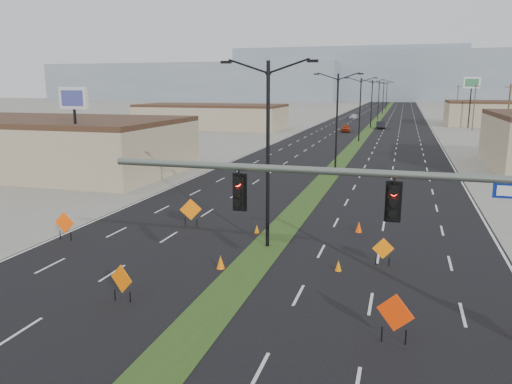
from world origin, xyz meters
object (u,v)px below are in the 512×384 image
(streetlight_6, at_px, (387,95))
(construction_sign_4, at_px, (395,314))
(cone_3, at_px, (257,229))
(construction_sign_1, at_px, (122,280))
(car_far, at_px, (354,117))
(pole_sign_west, at_px, (74,106))
(pole_sign_east_far, at_px, (472,86))
(signal_mast, at_px, (457,220))
(streetlight_1, at_px, (337,118))
(car_left, at_px, (346,128))
(streetlight_5, at_px, (383,97))
(construction_sign_0, at_px, (65,224))
(cone_0, at_px, (221,262))
(streetlight_4, at_px, (379,99))
(construction_sign_2, at_px, (191,210))
(construction_sign_3, at_px, (383,250))
(streetlight_0, at_px, (268,149))
(streetlight_2, at_px, (360,107))
(cone_1, at_px, (338,266))
(car_mid, at_px, (381,125))
(cone_2, at_px, (359,227))
(streetlight_3, at_px, (372,102))

(streetlight_6, bearing_deg, construction_sign_4, -87.75)
(construction_sign_4, height_order, cone_3, construction_sign_4)
(construction_sign_1, bearing_deg, car_far, 108.30)
(construction_sign_1, distance_m, pole_sign_west, 27.15)
(construction_sign_4, xyz_separation_m, pole_sign_east_far, (12.86, 97.54, 7.59))
(signal_mast, relative_size, construction_sign_1, 10.10)
(streetlight_1, relative_size, pole_sign_east_far, 0.95)
(car_left, distance_m, construction_sign_1, 81.16)
(streetlight_5, height_order, car_far, streetlight_5)
(streetlight_5, relative_size, construction_sign_0, 5.98)
(cone_0, bearing_deg, streetlight_4, 89.36)
(streetlight_4, distance_m, pole_sign_west, 102.25)
(streetlight_1, bearing_deg, streetlight_5, 90.00)
(pole_sign_east_far, bearing_deg, streetlight_5, 98.98)
(streetlight_5, bearing_deg, streetlight_4, -90.00)
(construction_sign_2, bearing_deg, construction_sign_3, -41.01)
(streetlight_6, distance_m, construction_sign_2, 165.70)
(streetlight_0, relative_size, streetlight_2, 1.00)
(cone_1, bearing_deg, streetlight_4, 92.12)
(car_mid, xyz_separation_m, car_far, (-8.34, 28.72, -0.10))
(construction_sign_0, relative_size, cone_1, 3.05)
(car_left, height_order, cone_2, car_left)
(signal_mast, relative_size, construction_sign_3, 11.40)
(signal_mast, relative_size, construction_sign_2, 8.94)
(pole_sign_east_far, bearing_deg, streetlight_3, -179.19)
(streetlight_4, bearing_deg, construction_sign_3, -86.84)
(car_mid, bearing_deg, cone_3, -99.55)
(car_mid, xyz_separation_m, construction_sign_1, (-6.02, -90.73, 0.20))
(streetlight_5, xyz_separation_m, construction_sign_1, (-3.83, -148.66, -4.47))
(cone_3, bearing_deg, cone_1, -41.58)
(streetlight_5, distance_m, construction_sign_0, 142.68)
(streetlight_2, height_order, cone_3, streetlight_2)
(construction_sign_0, bearing_deg, construction_sign_1, -41.44)
(streetlight_3, height_order, construction_sign_0, streetlight_3)
(streetlight_0, bearing_deg, car_left, 93.11)
(pole_sign_west, bearing_deg, cone_0, -34.85)
(construction_sign_2, bearing_deg, cone_2, -13.83)
(cone_0, bearing_deg, pole_sign_east_far, 77.14)
(streetlight_4, height_order, cone_2, streetlight_4)
(construction_sign_3, distance_m, cone_3, 8.33)
(construction_sign_1, bearing_deg, cone_2, 73.99)
(streetlight_5, relative_size, construction_sign_3, 7.01)
(signal_mast, xyz_separation_m, construction_sign_2, (-14.22, 12.45, -3.71))
(construction_sign_1, bearing_deg, cone_0, 78.82)
(streetlight_3, bearing_deg, streetlight_0, -90.00)
(streetlight_0, xyz_separation_m, construction_sign_4, (6.96, -9.00, -4.34))
(streetlight_5, xyz_separation_m, car_far, (-6.16, -29.21, -4.77))
(cone_2, relative_size, pole_sign_west, 0.08)
(streetlight_2, height_order, cone_2, streetlight_2)
(streetlight_1, relative_size, streetlight_5, 1.00)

